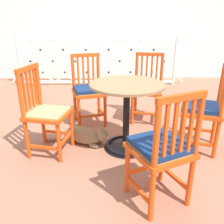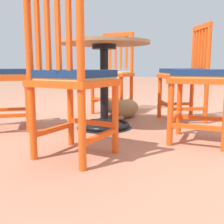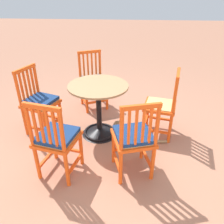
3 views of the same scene
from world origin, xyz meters
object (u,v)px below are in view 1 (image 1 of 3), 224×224
orange_chair_at_corner (162,150)px  tabby_cat (86,136)px  orange_chair_by_planter (203,110)px  cafe_table (126,124)px  orange_chair_tucked_in (46,114)px  orange_chair_facing_out (89,91)px  orange_chair_near_fence (147,89)px

orange_chair_at_corner → tabby_cat: bearing=125.4°
orange_chair_at_corner → orange_chair_by_planter: bearing=52.9°
tabby_cat → orange_chair_by_planter: bearing=-5.0°
tabby_cat → orange_chair_at_corner: bearing=-54.6°
cafe_table → tabby_cat: cafe_table is taller
cafe_table → orange_chair_tucked_in: orange_chair_tucked_in is taller
cafe_table → orange_chair_tucked_in: size_ratio=0.83×
cafe_table → orange_chair_facing_out: (-0.45, 0.69, 0.16)m
cafe_table → orange_chair_tucked_in: 0.84m
orange_chair_at_corner → tabby_cat: orange_chair_at_corner is taller
orange_chair_near_fence → orange_chair_tucked_in: size_ratio=1.00×
cafe_table → orange_chair_near_fence: size_ratio=0.83×
orange_chair_tucked_in → orange_chair_at_corner: size_ratio=1.00×
cafe_table → orange_chair_at_corner: bearing=-76.2°
orange_chair_tucked_in → orange_chair_at_corner: 1.27m
orange_chair_near_fence → orange_chair_by_planter: bearing=-59.1°
orange_chair_by_planter → orange_chair_facing_out: (-1.25, 0.71, 0.00)m
orange_chair_by_planter → orange_chair_near_fence: same height
cafe_table → tabby_cat: size_ratio=1.04×
orange_chair_by_planter → cafe_table: bearing=178.9°
orange_chair_near_fence → orange_chair_tucked_in: (-1.16, -0.83, -0.01)m
orange_chair_at_corner → orange_chair_tucked_in: bearing=144.0°
cafe_table → orange_chair_tucked_in: (-0.82, -0.07, 0.15)m
orange_chair_facing_out → orange_chair_at_corner: (0.65, -1.50, 0.00)m
cafe_table → orange_chair_facing_out: size_ratio=0.83×
orange_chair_near_fence → orange_chair_at_corner: size_ratio=1.00×
orange_chair_by_planter → orange_chair_tucked_in: 1.63m
orange_chair_facing_out → orange_chair_at_corner: 1.64m
orange_chair_at_corner → orange_chair_facing_out: bearing=113.4°
cafe_table → tabby_cat: (-0.44, 0.09, -0.19)m
orange_chair_near_fence → tabby_cat: size_ratio=1.25×
orange_chair_tucked_in → orange_chair_facing_out: bearing=63.8°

